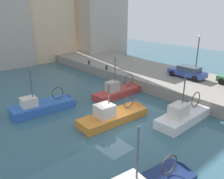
{
  "coord_description": "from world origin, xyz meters",
  "views": [
    {
      "loc": [
        -11.07,
        -12.52,
        8.7
      ],
      "look_at": [
        2.76,
        3.56,
        1.2
      ],
      "focal_mm": 36.42,
      "sensor_mm": 36.0,
      "label": 1
    }
  ],
  "objects": [
    {
      "name": "mooring_bollard_mid",
      "position": [
        7.35,
        14.0,
        1.48
      ],
      "size": [
        0.28,
        0.28,
        0.55
      ],
      "primitive_type": "cylinder",
      "color": "#2D2D33",
      "rests_on": "quay_wall"
    },
    {
      "name": "water_surface",
      "position": [
        0.0,
        0.0,
        0.0
      ],
      "size": [
        80.0,
        80.0,
        0.0
      ],
      "primitive_type": "plane",
      "color": "#386070",
      "rests_on": "ground"
    },
    {
      "name": "quay_wall",
      "position": [
        11.5,
        0.0,
        0.6
      ],
      "size": [
        9.0,
        56.0,
        1.2
      ],
      "primitive_type": "cube",
      "color": "gray",
      "rests_on": "ground"
    },
    {
      "name": "quay_streetlamp",
      "position": [
        13.0,
        0.58,
        4.45
      ],
      "size": [
        0.36,
        0.36,
        4.83
      ],
      "color": "#38383D",
      "rests_on": "quay_wall"
    },
    {
      "name": "fishing_boat_blue",
      "position": [
        -3.2,
        5.79,
        0.1
      ],
      "size": [
        6.38,
        2.63,
        5.07
      ],
      "color": "#2D60B7",
      "rests_on": "ground"
    },
    {
      "name": "fishing_boat_orange",
      "position": [
        0.36,
        0.18,
        0.13
      ],
      "size": [
        6.88,
        2.42,
        4.13
      ],
      "color": "orange",
      "rests_on": "ground"
    },
    {
      "name": "waterfront_building_east",
      "position": [
        16.91,
        24.45,
        7.03
      ],
      "size": [
        9.3,
        8.22,
        14.03
      ],
      "color": "#B2A899",
      "rests_on": "ground"
    },
    {
      "name": "parked_car_blue",
      "position": [
        12.11,
        1.04,
        1.9
      ],
      "size": [
        1.87,
        4.34,
        1.37
      ],
      "color": "#334C9E",
      "rests_on": "quay_wall"
    },
    {
      "name": "fishing_boat_red",
      "position": [
        4.55,
        4.28,
        0.13
      ],
      "size": [
        6.7,
        1.99,
        4.94
      ],
      "color": "#BC3833",
      "rests_on": "ground"
    },
    {
      "name": "fishing_boat_white",
      "position": [
        4.68,
        -3.65,
        0.14
      ],
      "size": [
        6.65,
        2.2,
        4.89
      ],
      "color": "white",
      "rests_on": "ground"
    },
    {
      "name": "mooring_bollard_south",
      "position": [
        7.35,
        10.0,
        1.48
      ],
      "size": [
        0.28,
        0.28,
        0.55
      ],
      "primitive_type": "cylinder",
      "color": "#2D2D33",
      "rests_on": "quay_wall"
    },
    {
      "name": "waterfront_building_central",
      "position": [
        6.88,
        28.04,
        10.05
      ],
      "size": [
        9.26,
        9.28,
        20.07
      ],
      "color": "beige",
      "rests_on": "ground"
    }
  ]
}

